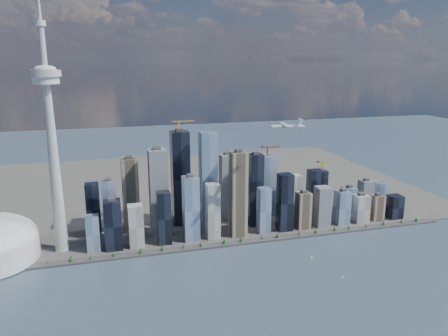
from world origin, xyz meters
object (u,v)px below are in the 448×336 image
object	(u,v)px
needle_tower	(51,137)
sailboat_east	(312,257)
airplane	(287,126)
sailboat_west	(343,277)

from	to	relation	value
needle_tower	sailboat_east	world-z (taller)	needle_tower
needle_tower	sailboat_east	size ratio (longest dim) A/B	58.13
airplane	sailboat_east	size ratio (longest dim) A/B	7.49
needle_tower	airplane	world-z (taller)	needle_tower
airplane	sailboat_west	xyz separation A→B (m)	(58.50, -136.73, -253.61)
sailboat_west	airplane	bearing A→B (deg)	127.29
needle_tower	airplane	bearing A→B (deg)	-15.15
airplane	sailboat_west	distance (m)	294.00
airplane	sailboat_west	size ratio (longest dim) A/B	7.58
needle_tower	sailboat_east	bearing A→B (deg)	-19.20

